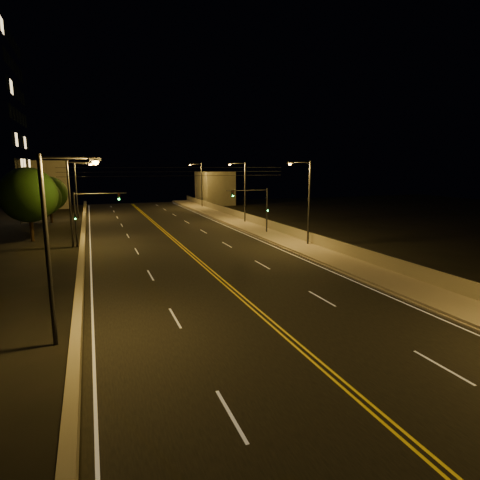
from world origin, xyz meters
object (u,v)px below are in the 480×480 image
object	(u,v)px
streetlight_3	(200,182)
streetlight_5	(73,197)
streetlight_4	(54,237)
streetlight_2	(243,188)
streetlight_1	(306,197)
traffic_signal_left	(87,211)
tree_2	(49,194)
streetlight_6	(78,186)
traffic_signal_right	(258,205)
tree_1	(43,198)
tree_0	(28,195)

from	to	relation	value
streetlight_3	streetlight_5	xyz separation A→B (m)	(-21.41, -31.80, 0.00)
streetlight_4	streetlight_5	distance (m)	23.88
streetlight_2	streetlight_1	bearing A→B (deg)	-90.00
traffic_signal_left	tree_2	xyz separation A→B (m)	(-4.89, 19.72, 0.62)
streetlight_2	streetlight_3	bearing A→B (deg)	90.00
streetlight_6	tree_2	world-z (taller)	streetlight_6
streetlight_3	traffic_signal_right	distance (m)	31.99
traffic_signal_right	tree_2	distance (m)	30.71
streetlight_5	streetlight_6	size ratio (longest dim) A/B	1.00
traffic_signal_right	tree_1	bearing A→B (deg)	148.32
traffic_signal_left	tree_2	distance (m)	20.33
streetlight_1	traffic_signal_left	distance (m)	21.87
traffic_signal_left	tree_1	bearing A→B (deg)	109.75
streetlight_1	tree_2	distance (m)	37.57
tree_0	tree_1	xyz separation A→B (m)	(0.32, 10.06, -1.05)
streetlight_4	traffic_signal_left	world-z (taller)	streetlight_4
streetlight_2	tree_1	size ratio (longest dim) A/B	1.36
streetlight_5	streetlight_6	bearing A→B (deg)	90.00
tree_1	tree_2	world-z (taller)	tree_2
streetlight_6	tree_2	xyz separation A→B (m)	(-3.71, -4.43, -0.82)
streetlight_5	traffic_signal_right	distance (m)	19.88
streetlight_3	tree_0	world-z (taller)	streetlight_3
streetlight_4	streetlight_6	distance (m)	47.92
streetlight_5	tree_1	distance (m)	15.27
streetlight_3	streetlight_4	size ratio (longest dim) A/B	1.00
streetlight_1	streetlight_5	world-z (taller)	same
streetlight_6	tree_1	xyz separation A→B (m)	(-4.13, -9.37, -1.02)
streetlight_4	traffic_signal_right	size ratio (longest dim) A/B	1.56
streetlight_2	traffic_signal_left	bearing A→B (deg)	-155.63
tree_2	tree_0	bearing A→B (deg)	-92.83
streetlight_1	streetlight_2	bearing A→B (deg)	90.00
streetlight_5	tree_1	xyz separation A→B (m)	(-4.13, 14.67, -1.02)
streetlight_4	streetlight_5	bearing A→B (deg)	90.00
streetlight_2	streetlight_5	world-z (taller)	same
streetlight_5	streetlight_4	bearing A→B (deg)	-90.00
streetlight_1	traffic_signal_right	bearing A→B (deg)	100.91
streetlight_2	traffic_signal_right	distance (m)	9.41
tree_0	tree_1	size ratio (longest dim) A/B	1.27
streetlight_3	traffic_signal_right	size ratio (longest dim) A/B	1.56
streetlight_4	streetlight_6	bearing A→B (deg)	90.00
streetlight_4	streetlight_5	size ratio (longest dim) A/B	1.00
streetlight_4	tree_1	size ratio (longest dim) A/B	1.36
streetlight_2	streetlight_5	distance (m)	23.24
streetlight_1	tree_1	world-z (taller)	streetlight_1
traffic_signal_right	tree_0	bearing A→B (deg)	168.98
streetlight_2	tree_0	world-z (taller)	streetlight_2
streetlight_2	streetlight_6	size ratio (longest dim) A/B	1.00
traffic_signal_left	traffic_signal_right	bearing A→B (deg)	0.00
streetlight_3	tree_2	xyz separation A→B (m)	(-25.11, -12.20, -0.82)
tree_1	traffic_signal_right	bearing A→B (deg)	-31.68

